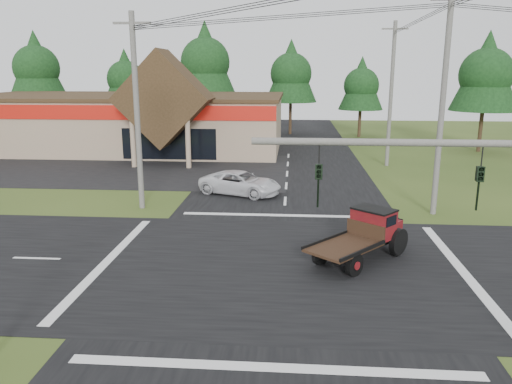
# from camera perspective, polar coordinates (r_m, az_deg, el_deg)

# --- Properties ---
(ground) EXTENTS (120.00, 120.00, 0.00)m
(ground) POSITION_cam_1_polar(r_m,az_deg,el_deg) (19.96, 2.81, -8.43)
(ground) COLOR #314418
(ground) RESTS_ON ground
(road_ns) EXTENTS (12.00, 120.00, 0.02)m
(road_ns) POSITION_cam_1_polar(r_m,az_deg,el_deg) (19.95, 2.81, -8.40)
(road_ns) COLOR black
(road_ns) RESTS_ON ground
(road_ew) EXTENTS (120.00, 12.00, 0.02)m
(road_ew) POSITION_cam_1_polar(r_m,az_deg,el_deg) (19.95, 2.81, -8.40)
(road_ew) COLOR black
(road_ew) RESTS_ON ground
(parking_apron) EXTENTS (28.00, 14.00, 0.02)m
(parking_apron) POSITION_cam_1_polar(r_m,az_deg,el_deg) (40.86, -16.46, 2.59)
(parking_apron) COLOR black
(parking_apron) RESTS_ON ground
(cvs_building) EXTENTS (30.40, 18.20, 9.19)m
(cvs_building) POSITION_cam_1_polar(r_m,az_deg,el_deg) (50.90, -14.32, 7.98)
(cvs_building) COLOR tan
(cvs_building) RESTS_ON ground
(utility_pole_nw) EXTENTS (2.00, 0.30, 10.50)m
(utility_pole_nw) POSITION_cam_1_polar(r_m,az_deg,el_deg) (27.87, -13.46, 8.97)
(utility_pole_nw) COLOR #595651
(utility_pole_nw) RESTS_ON ground
(utility_pole_ne) EXTENTS (2.00, 0.30, 11.50)m
(utility_pole_ne) POSITION_cam_1_polar(r_m,az_deg,el_deg) (27.59, 20.54, 9.49)
(utility_pole_ne) COLOR #595651
(utility_pole_ne) RESTS_ON ground
(utility_pole_n) EXTENTS (2.00, 0.30, 11.20)m
(utility_pole_n) POSITION_cam_1_polar(r_m,az_deg,el_deg) (41.22, 15.18, 10.80)
(utility_pole_n) COLOR #595651
(utility_pole_n) RESTS_ON ground
(tree_row_a) EXTENTS (6.72, 6.72, 12.12)m
(tree_row_a) POSITION_cam_1_polar(r_m,az_deg,el_deg) (65.92, -23.82, 13.07)
(tree_row_a) COLOR #332316
(tree_row_a) RESTS_ON ground
(tree_row_b) EXTENTS (5.60, 5.60, 10.10)m
(tree_row_b) POSITION_cam_1_polar(r_m,az_deg,el_deg) (63.84, -14.70, 12.58)
(tree_row_b) COLOR #332316
(tree_row_b) RESTS_ON ground
(tree_row_c) EXTENTS (7.28, 7.28, 13.13)m
(tree_row_c) POSITION_cam_1_polar(r_m,az_deg,el_deg) (60.40, -5.82, 14.81)
(tree_row_c) COLOR #332316
(tree_row_c) RESTS_ON ground
(tree_row_d) EXTENTS (6.16, 6.16, 11.11)m
(tree_row_d) POSITION_cam_1_polar(r_m,az_deg,el_deg) (60.48, 4.03, 13.57)
(tree_row_d) COLOR #332316
(tree_row_d) RESTS_ON ground
(tree_row_e) EXTENTS (5.04, 5.04, 9.09)m
(tree_row_e) POSITION_cam_1_polar(r_m,az_deg,el_deg) (58.99, 11.96, 12.01)
(tree_row_e) COLOR #332316
(tree_row_e) RESTS_ON ground
(tree_side_ne) EXTENTS (6.16, 6.16, 11.11)m
(tree_side_ne) POSITION_cam_1_polar(r_m,az_deg,el_deg) (51.57, 24.86, 12.35)
(tree_side_ne) COLOR #332316
(tree_side_ne) RESTS_ON ground
(antique_flatbed_truck) EXTENTS (4.65, 4.92, 2.05)m
(antique_flatbed_truck) POSITION_cam_1_polar(r_m,az_deg,el_deg) (20.52, 11.72, -5.02)
(antique_flatbed_truck) COLOR #570C13
(antique_flatbed_truck) RESTS_ON ground
(white_pickup) EXTENTS (5.61, 4.03, 1.42)m
(white_pickup) POSITION_cam_1_polar(r_m,az_deg,el_deg) (31.01, -1.78, 1.04)
(white_pickup) COLOR silver
(white_pickup) RESTS_ON ground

